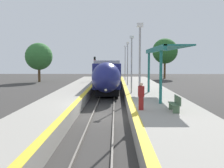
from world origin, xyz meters
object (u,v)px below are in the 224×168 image
Objects in this scene: platform_bench at (176,103)px; person_waiting at (141,96)px; train at (112,68)px; lamppost_farthest at (125,60)px; lamppost_near at (140,60)px; lamppost_far at (128,60)px; railway_signal at (95,68)px; lamppost_mid at (132,60)px.

person_waiting is (-1.93, 0.45, 0.37)m from platform_bench.
lamppost_farthest reaches higher than train.
person_waiting is at bearing -89.81° from lamppost_farthest.
lamppost_near is 1.00× the size of lamppost_far.
railway_signal is 0.85× the size of lamppost_farthest.
railway_signal is at bearing -96.60° from train.
lamppost_far is (0.00, 8.45, 0.00)m from lamppost_mid.
person_waiting is at bearing -89.71° from lamppost_far.
railway_signal reaches higher than person_waiting.
railway_signal is at bearing 121.07° from lamppost_far.
lamppost_farthest is (0.00, 8.45, 0.00)m from lamppost_far.
railway_signal is (-6.48, 24.87, 1.30)m from platform_bench.
train is at bearing 94.94° from lamppost_far.
lamppost_mid is at bearing -90.00° from lamppost_farthest.
platform_bench is 2.02m from person_waiting.
railway_signal is at bearing 100.39° from lamppost_near.
lamppost_farthest is (0.00, 25.35, 0.00)m from lamppost_near.
lamppost_near is (-2.02, 0.57, 2.45)m from platform_bench.
lamppost_near is (4.45, -24.29, 1.15)m from railway_signal.
platform_bench is 0.38× the size of railway_signal.
lamppost_near is at bearing -79.61° from railway_signal.
lamppost_near reaches higher than railway_signal.
train is at bearing 93.12° from person_waiting.
lamppost_farthest is (4.45, 1.06, 1.15)m from railway_signal.
person_waiting is 0.32× the size of lamppost_farthest.
platform_bench is 17.76m from lamppost_far.
lamppost_near is 1.00× the size of lamppost_mid.
platform_bench is 0.32× the size of lamppost_far.
lamppost_near is at bearing -90.00° from lamppost_farthest.
train is 18.04m from lamppost_farthest.
lamppost_far is (0.00, 16.90, 0.00)m from lamppost_near.
platform_bench is 0.32× the size of lamppost_near.
lamppost_near is at bearing 125.27° from person_waiting.
lamppost_farthest reaches higher than railway_signal.
platform_bench is at bearing -83.40° from lamppost_far.
lamppost_mid is at bearing -74.29° from railway_signal.
lamppost_mid is at bearing 90.00° from lamppost_near.
lamppost_mid reaches higher than train.
lamppost_mid is 8.45m from lamppost_far.
lamppost_far is 8.45m from lamppost_farthest.
lamppost_mid reaches higher than platform_bench.
lamppost_mid is at bearing 102.63° from platform_bench.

